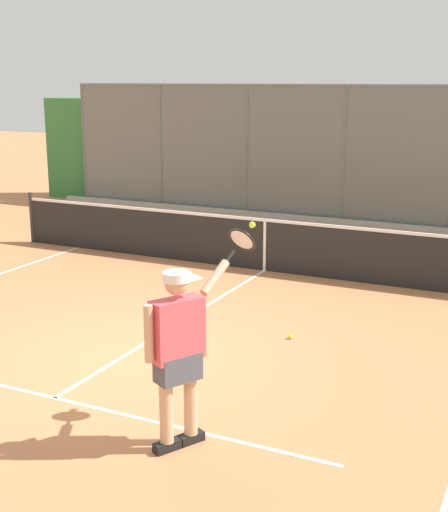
# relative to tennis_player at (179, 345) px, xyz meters

# --- Properties ---
(ground_plane) EXTENTS (60.00, 60.00, 0.00)m
(ground_plane) POSITION_rel_tennis_player_xyz_m (1.75, -1.62, -1.02)
(ground_plane) COLOR #C67A4C
(court_line_markings) EXTENTS (8.41, 10.84, 0.01)m
(court_line_markings) POSITION_rel_tennis_player_xyz_m (1.75, -0.04, -1.02)
(court_line_markings) COLOR white
(court_line_markings) RESTS_ON ground
(fence_backdrop) EXTENTS (18.00, 1.37, 3.28)m
(fence_backdrop) POSITION_rel_tennis_player_xyz_m (1.75, -11.67, 0.41)
(fence_backdrop) COLOR slate
(fence_backdrop) RESTS_ON ground
(tennis_net) EXTENTS (10.80, 0.09, 1.07)m
(tennis_net) POSITION_rel_tennis_player_xyz_m (1.75, -6.25, -0.52)
(tennis_net) COLOR #2D2D2D
(tennis_net) RESTS_ON ground
(tennis_player) EXTENTS (0.62, 1.37, 2.02)m
(tennis_player) POSITION_rel_tennis_player_xyz_m (0.00, 0.00, 0.00)
(tennis_player) COLOR black
(tennis_player) RESTS_ON ground
(tennis_ball_mid_court) EXTENTS (0.07, 0.07, 0.07)m
(tennis_ball_mid_court) POSITION_rel_tennis_player_xyz_m (0.07, -3.15, -0.99)
(tennis_ball_mid_court) COLOR #CCDB33
(tennis_ball_mid_court) RESTS_ON ground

